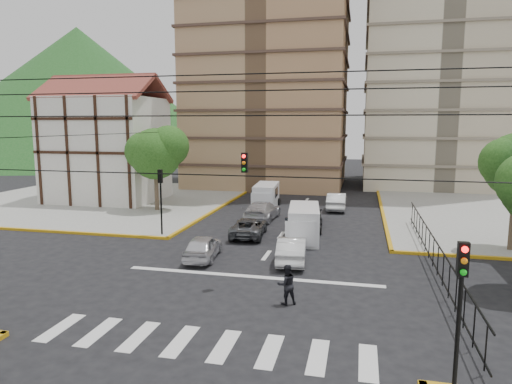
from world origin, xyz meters
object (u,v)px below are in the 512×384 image
(traffic_light_nw, at_px, (161,191))
(car_silver_front_left, at_px, (203,247))
(car_white_front_right, at_px, (292,249))
(van_left_lane, at_px, (266,197))
(van_right_lane, at_px, (303,224))
(pedestrian_crosswalk, at_px, (287,284))
(traffic_light_se, at_px, (460,296))

(traffic_light_nw, bearing_deg, car_silver_front_left, -43.68)
(car_white_front_right, bearing_deg, van_left_lane, -78.60)
(van_right_lane, height_order, pedestrian_crosswalk, van_right_lane)
(van_left_lane, bearing_deg, traffic_light_se, -72.30)
(traffic_light_se, xyz_separation_m, van_right_lane, (-6.15, 16.69, -2.04))
(traffic_light_nw, bearing_deg, van_right_lane, 6.57)
(car_white_front_right, bearing_deg, traffic_light_nw, -26.93)
(van_left_lane, xyz_separation_m, car_silver_front_left, (-0.24, -16.15, -0.36))
(car_white_front_right, relative_size, pedestrian_crosswalk, 2.51)
(van_right_lane, height_order, van_left_lane, van_right_lane)
(traffic_light_se, height_order, van_right_lane, traffic_light_se)
(car_white_front_right, bearing_deg, car_silver_front_left, 0.73)
(traffic_light_se, relative_size, van_right_lane, 0.87)
(van_right_lane, xyz_separation_m, pedestrian_crosswalk, (0.64, -10.75, -0.21))
(pedestrian_crosswalk, bearing_deg, traffic_light_se, 105.29)
(pedestrian_crosswalk, bearing_deg, car_silver_front_left, -71.49)
(van_right_lane, bearing_deg, car_silver_front_left, -139.85)
(car_silver_front_left, distance_m, pedestrian_crosswalk, 7.83)
(traffic_light_se, height_order, car_white_front_right, traffic_light_se)
(traffic_light_se, xyz_separation_m, car_silver_front_left, (-11.16, 11.36, -2.43))
(van_left_lane, distance_m, pedestrian_crosswalk, 22.24)
(van_left_lane, bearing_deg, traffic_light_nw, -115.39)
(car_silver_front_left, bearing_deg, pedestrian_crosswalk, 130.40)
(traffic_light_se, height_order, van_left_lane, traffic_light_se)
(van_left_lane, xyz_separation_m, pedestrian_crosswalk, (5.41, -21.57, -0.18))
(car_white_front_right, distance_m, pedestrian_crosswalk, 6.01)
(traffic_light_se, distance_m, van_left_lane, 29.67)
(van_left_lane, distance_m, car_white_front_right, 16.31)
(traffic_light_nw, distance_m, pedestrian_crosswalk, 14.14)
(pedestrian_crosswalk, bearing_deg, traffic_light_nw, -71.41)
(van_right_lane, bearing_deg, traffic_light_nw, 179.95)
(car_white_front_right, bearing_deg, traffic_light_se, 111.97)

